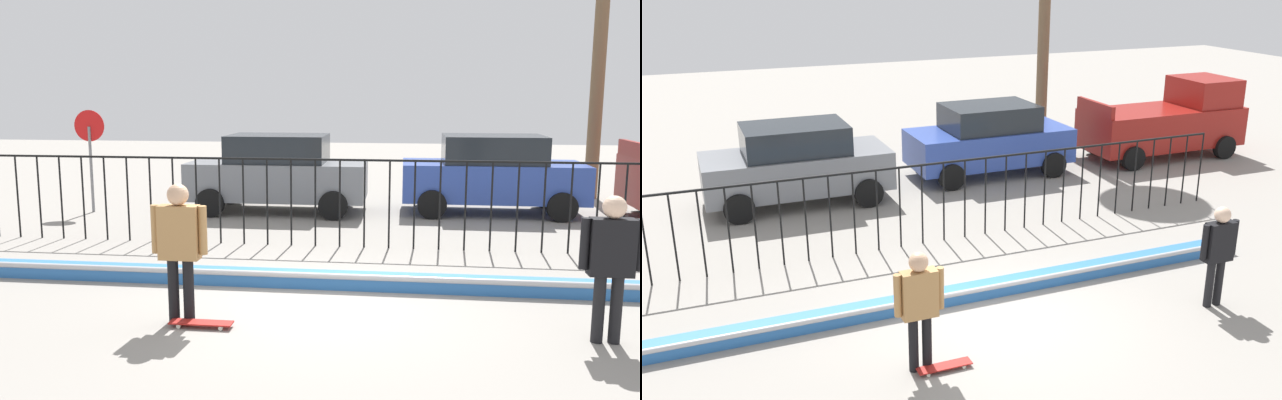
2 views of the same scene
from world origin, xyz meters
TOP-DOWN VIEW (x-y plane):
  - ground_plane at (0.00, 0.00)m, footprint 60.00×60.00m
  - bowl_coping_ledge at (0.00, 0.87)m, footprint 11.00×0.41m
  - perimeter_fence at (0.00, 3.53)m, footprint 14.04×0.04m
  - skateboarder at (-1.59, -0.88)m, footprint 0.72×0.27m
  - skateboard at (-1.29, -1.03)m, footprint 0.80×0.20m
  - camera_operator at (3.58, -0.91)m, footprint 0.71×0.27m
  - parked_car_gray at (-1.87, 7.10)m, footprint 4.30×2.12m
  - parked_car_blue at (3.32, 7.54)m, footprint 4.30×2.12m
  - pickup_truck at (8.96, 7.26)m, footprint 4.70×2.12m

SIDE VIEW (x-z plane):
  - ground_plane at x=0.00m, z-range 0.00..0.00m
  - skateboard at x=-1.29m, z-range 0.02..0.10m
  - bowl_coping_ledge at x=0.00m, z-range -0.01..0.25m
  - parked_car_gray at x=-1.87m, z-range 0.02..1.92m
  - parked_car_blue at x=3.32m, z-range 0.02..1.92m
  - pickup_truck at x=8.96m, z-range -0.08..2.16m
  - perimeter_fence at x=0.00m, z-range 0.20..1.89m
  - camera_operator at x=3.58m, z-range 0.17..1.92m
  - skateboarder at x=-1.59m, z-range 0.18..1.97m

